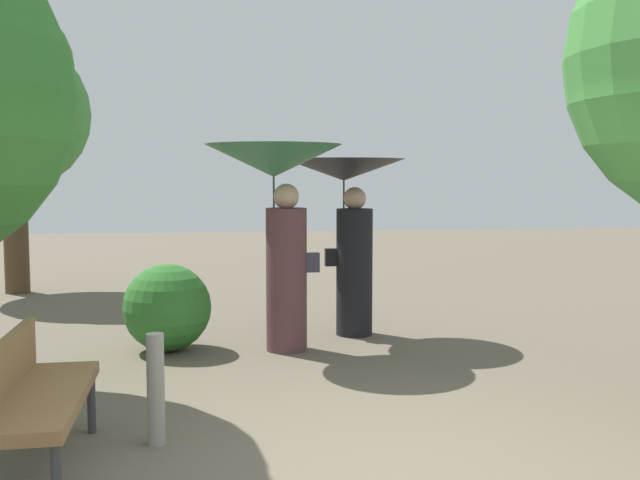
% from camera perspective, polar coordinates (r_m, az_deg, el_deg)
% --- Properties ---
extents(person_left, '(1.41, 1.41, 2.14)m').
position_cam_1_polar(person_left, '(7.68, -3.27, 3.41)').
color(person_left, '#563338').
rests_on(person_left, ground).
extents(person_right, '(1.38, 1.38, 2.01)m').
position_cam_1_polar(person_right, '(8.44, 2.13, 2.66)').
color(person_right, black).
rests_on(person_right, ground).
extents(park_bench, '(0.54, 1.52, 0.83)m').
position_cam_1_polar(park_bench, '(4.96, -21.21, -10.75)').
color(park_bench, '#38383D').
rests_on(park_bench, ground).
extents(tree_near_left, '(2.36, 2.36, 4.46)m').
position_cam_1_polar(tree_near_left, '(12.48, -22.61, 10.00)').
color(tree_near_left, '#4C3823').
rests_on(tree_near_left, ground).
extents(bush_path_right, '(0.91, 0.91, 0.91)m').
position_cam_1_polar(bush_path_right, '(7.92, -11.64, -5.10)').
color(bush_path_right, '#2D6B28').
rests_on(bush_path_right, ground).
extents(path_marker_post, '(0.12, 0.12, 0.77)m').
position_cam_1_polar(path_marker_post, '(5.24, -12.49, -11.12)').
color(path_marker_post, gray).
rests_on(path_marker_post, ground).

